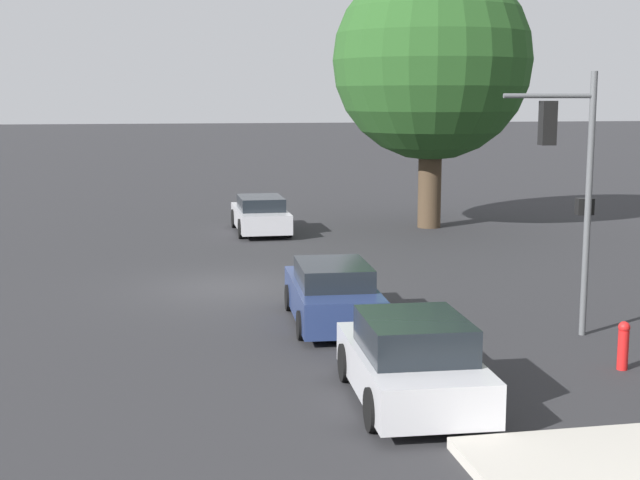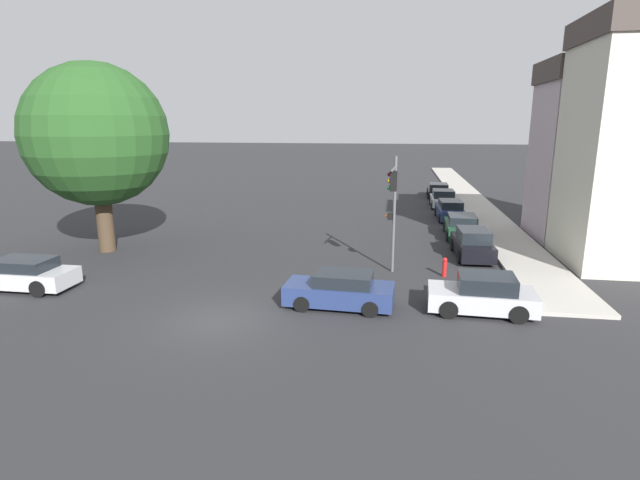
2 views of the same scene
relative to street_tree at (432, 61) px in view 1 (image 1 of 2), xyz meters
name	(u,v)px [view 1 (image 1 of 2)]	position (x,y,z in m)	size (l,w,h in m)	color
ground_plane	(227,287)	(9.58, -8.67, -6.35)	(300.00, 300.00, 0.00)	#28282B
street_tree	(432,61)	(0.00, 0.00, 0.00)	(7.54, 7.54, 10.16)	#423323
traffic_signal	(569,166)	(15.76, -2.08, -2.75)	(0.50, 2.09, 5.54)	#515456
crossing_car_0	(332,294)	(13.87, -6.69, -5.69)	(4.30, 2.02, 1.40)	navy
crossing_car_1	(260,215)	(0.08, -6.60, -5.69)	(4.48, 1.92, 1.36)	#B7B7BC
crossing_car_2	(412,362)	(19.25, -6.45, -5.66)	(4.02, 2.12, 1.48)	#B7B7BC
fire_hydrant	(623,344)	(18.25, -2.07, -5.86)	(0.22, 0.22, 0.92)	red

